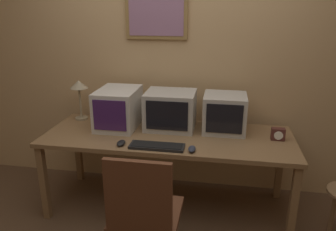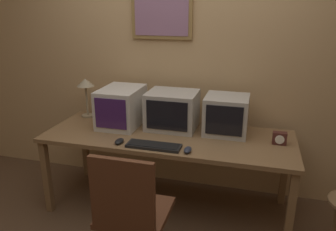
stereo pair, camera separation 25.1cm
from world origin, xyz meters
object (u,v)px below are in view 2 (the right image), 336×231
Objects in this scene: monitor_right at (226,115)px; keyboard_main at (154,146)px; office_chair at (132,225)px; monitor_left at (121,107)px; desk_lamp at (86,86)px; desk_clock at (280,138)px; monitor_center at (172,110)px; mouse_near_keyboard at (188,150)px; mouse_far_corner at (119,141)px.

monitor_right is 0.85× the size of keyboard_main.
keyboard_main is at bearing 93.64° from office_chair.
office_chair is at bearing -64.36° from monitor_left.
keyboard_main is at bearing -32.13° from desk_lamp.
desk_clock is (0.44, -0.14, -0.11)m from monitor_right.
desk_lamp is at bearing 174.57° from monitor_center.
monitor_center is (0.47, 0.05, -0.01)m from monitor_left.
keyboard_main is 3.99× the size of mouse_near_keyboard.
desk_lamp is at bearing 176.67° from monitor_right.
office_chair is at bearing -60.69° from mouse_far_corner.
mouse_near_keyboard is 0.57m from mouse_far_corner.
keyboard_main is 0.29m from mouse_far_corner.
monitor_center is 0.58m from mouse_far_corner.
monitor_left is at bearing -176.70° from monitor_right.
mouse_near_keyboard is 0.95× the size of mouse_far_corner.
mouse_near_keyboard is (0.28, -0.02, 0.01)m from keyboard_main.
monitor_left is 4.41× the size of mouse_near_keyboard.
mouse_far_corner is at bearing -149.97° from monitor_right.
monitor_left is 0.62m from keyboard_main.
monitor_center is 3.83× the size of mouse_far_corner.
desk_clock is 0.11× the size of office_chair.
desk_clock reaches higher than keyboard_main.
monitor_left reaches higher than mouse_far_corner.
mouse_near_keyboard is at bearing -26.23° from desk_lamp.
monitor_center reaches higher than mouse_far_corner.
monitor_left is 4.17× the size of mouse_far_corner.
monitor_left is at bearing 115.64° from office_chair.
monitor_right is (0.48, 0.01, -0.00)m from monitor_center.
office_chair is at bearing -114.21° from monitor_right.
monitor_right is 1.38m from desk_lamp.
desk_lamp reaches higher than monitor_left.
monitor_center is 0.93m from desk_clock.
monitor_center is at bearing 117.27° from mouse_near_keyboard.
monitor_right is 0.95× the size of desk_lamp.
monitor_left is 1.19m from office_chair.
desk_clock is at bearing 26.98° from mouse_near_keyboard.
desk_lamp is at bearing 153.77° from mouse_near_keyboard.
monitor_left is at bearing -173.98° from monitor_center.
mouse_far_corner is at bearing 179.79° from keyboard_main.
desk_lamp is (-1.81, 0.22, 0.26)m from desk_clock.
mouse_far_corner is at bearing -165.43° from desk_clock.
desk_lamp is (-1.14, 0.56, 0.29)m from mouse_near_keyboard.
monitor_right is 0.70m from keyboard_main.
mouse_far_corner is 1.05× the size of desk_clock.
monitor_left is 0.85m from mouse_near_keyboard.
office_chair is (-0.47, -1.05, -0.46)m from monitor_right.
monitor_right is 0.93m from mouse_far_corner.
office_chair is (0.33, -0.58, -0.31)m from mouse_far_corner.
mouse_far_corner is (-0.57, 0.02, -0.00)m from mouse_near_keyboard.
desk_lamp is at bearing 147.87° from keyboard_main.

